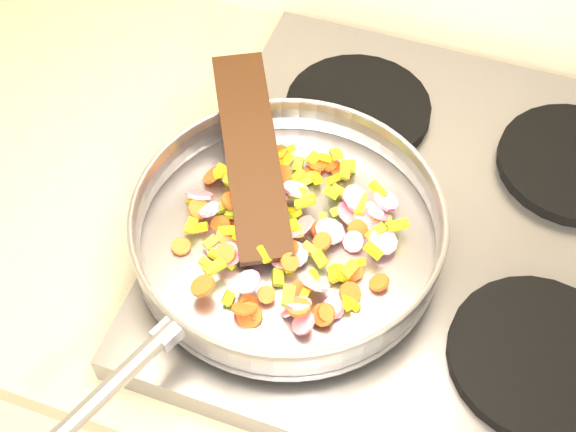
% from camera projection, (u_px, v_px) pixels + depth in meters
% --- Properties ---
extents(cooktop, '(0.60, 0.60, 0.04)m').
position_uv_depth(cooktop, '(434.00, 232.00, 0.96)').
color(cooktop, '#939399').
rests_on(cooktop, counter_top).
extents(grate_fl, '(0.19, 0.19, 0.02)m').
position_uv_depth(grate_fl, '(286.00, 280.00, 0.89)').
color(grate_fl, black).
rests_on(grate_fl, cooktop).
extents(grate_fr, '(0.19, 0.19, 0.02)m').
position_uv_depth(grate_fr, '(538.00, 357.00, 0.83)').
color(grate_fr, black).
rests_on(grate_fr, cooktop).
extents(grate_bl, '(0.19, 0.19, 0.02)m').
position_uv_depth(grate_bl, '(358.00, 108.00, 1.05)').
color(grate_bl, black).
rests_on(grate_bl, cooktop).
extents(grate_br, '(0.19, 0.19, 0.02)m').
position_uv_depth(grate_br, '(575.00, 163.00, 0.99)').
color(grate_br, black).
rests_on(grate_br, cooktop).
extents(saute_pan, '(0.39, 0.54, 0.06)m').
position_uv_depth(saute_pan, '(287.00, 227.00, 0.89)').
color(saute_pan, '#9E9EA5').
rests_on(saute_pan, grate_fl).
extents(vegetable_heap, '(0.26, 0.26, 0.05)m').
position_uv_depth(vegetable_heap, '(288.00, 226.00, 0.90)').
color(vegetable_heap, '#F5591F').
rests_on(vegetable_heap, saute_pan).
extents(wooden_spatula, '(0.18, 0.26, 0.07)m').
position_uv_depth(wooden_spatula, '(251.00, 154.00, 0.92)').
color(wooden_spatula, black).
rests_on(wooden_spatula, saute_pan).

